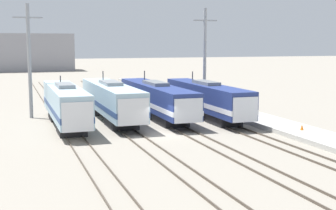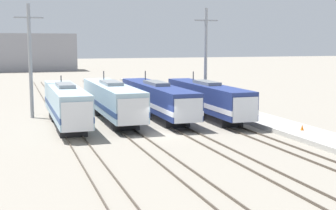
{
  "view_description": "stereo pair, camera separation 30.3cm",
  "coord_description": "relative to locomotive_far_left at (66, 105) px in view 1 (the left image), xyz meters",
  "views": [
    {
      "loc": [
        -12.66,
        -38.77,
        8.12
      ],
      "look_at": [
        0.88,
        0.71,
        2.53
      ],
      "focal_mm": 50.0,
      "sensor_mm": 36.0,
      "label": 1
    },
    {
      "loc": [
        -12.37,
        -38.87,
        8.12
      ],
      "look_at": [
        0.88,
        0.71,
        2.53
      ],
      "focal_mm": 50.0,
      "sensor_mm": 36.0,
      "label": 2
    }
  ],
  "objects": [
    {
      "name": "locomotive_far_left",
      "position": [
        0.0,
        0.0,
        0.0
      ],
      "size": [
        2.82,
        17.13,
        4.69
      ],
      "color": "#232326",
      "rests_on": "ground_plane"
    },
    {
      "name": "ground_plane",
      "position": [
        7.5,
        -6.74,
        -2.15
      ],
      "size": [
        400.0,
        400.0,
        0.0
      ],
      "primitive_type": "plane",
      "color": "gray"
    },
    {
      "name": "rail_pair_far_left",
      "position": [
        -0.0,
        -6.74,
        -2.07
      ],
      "size": [
        1.5,
        120.0,
        0.15
      ],
      "color": "#4C4238",
      "rests_on": "ground_plane"
    },
    {
      "name": "catenary_tower_right",
      "position": [
        17.43,
        6.68,
        4.14
      ],
      "size": [
        3.06,
        0.39,
        12.2
      ],
      "color": "gray",
      "rests_on": "ground_plane"
    },
    {
      "name": "depot_building",
      "position": [
        -0.29,
        95.08,
        3.16
      ],
      "size": [
        26.61,
        11.92,
        10.61
      ],
      "color": "gray",
      "rests_on": "ground_plane"
    },
    {
      "name": "locomotive_far_right",
      "position": [
        15.01,
        0.09,
        -0.08
      ],
      "size": [
        2.77,
        17.91,
        4.8
      ],
      "color": "black",
      "rests_on": "ground_plane"
    },
    {
      "name": "locomotive_center_left",
      "position": [
        5.0,
        2.14,
        -0.03
      ],
      "size": [
        3.08,
        18.73,
        4.92
      ],
      "color": "#232326",
      "rests_on": "ground_plane"
    },
    {
      "name": "rail_pair_center_left",
      "position": [
        5.0,
        -6.74,
        -2.07
      ],
      "size": [
        1.51,
        120.0,
        0.15
      ],
      "color": "#4C4238",
      "rests_on": "ground_plane"
    },
    {
      "name": "traffic_cone",
      "position": [
        19.2,
        -10.94,
        -1.44
      ],
      "size": [
        0.31,
        0.31,
        0.53
      ],
      "color": "orange",
      "rests_on": "platform"
    },
    {
      "name": "locomotive_center_right",
      "position": [
        10.0,
        2.39,
        -0.12
      ],
      "size": [
        2.99,
        19.81,
        4.82
      ],
      "color": "black",
      "rests_on": "ground_plane"
    },
    {
      "name": "rail_pair_center_right",
      "position": [
        10.0,
        -6.74,
        -2.07
      ],
      "size": [
        1.51,
        120.0,
        0.15
      ],
      "color": "#4C4238",
      "rests_on": "ground_plane"
    },
    {
      "name": "catenary_tower_left",
      "position": [
        -2.94,
        6.68,
        4.14
      ],
      "size": [
        3.06,
        0.39,
        12.2
      ],
      "color": "gray",
      "rests_on": "ground_plane"
    },
    {
      "name": "rail_pair_far_right",
      "position": [
        15.01,
        -6.74,
        -2.07
      ],
      "size": [
        1.5,
        120.0,
        0.15
      ],
      "color": "#4C4238",
      "rests_on": "ground_plane"
    },
    {
      "name": "platform",
      "position": [
        19.27,
        -6.74,
        -1.93
      ],
      "size": [
        4.0,
        120.0,
        0.44
      ],
      "color": "#B7B5AD",
      "rests_on": "ground_plane"
    }
  ]
}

